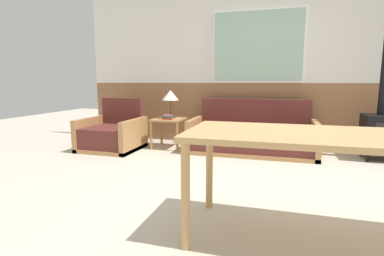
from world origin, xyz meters
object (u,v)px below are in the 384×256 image
at_px(side_table, 169,123).
at_px(table_lamp, 170,96).
at_px(armchair, 113,135).
at_px(wood_stove, 381,123).
at_px(couch, 252,137).
at_px(dining_table, 340,145).

xyz_separation_m(side_table, table_lamp, (0.00, 0.09, 0.46)).
xyz_separation_m(armchair, table_lamp, (0.86, 0.47, 0.63)).
xyz_separation_m(table_lamp, wood_stove, (3.21, 0.01, -0.34)).
xyz_separation_m(couch, armchair, (-2.26, -0.42, 0.00)).
bearing_deg(couch, dining_table, -73.14).
bearing_deg(side_table, table_lamp, 89.12).
bearing_deg(table_lamp, side_table, -90.88).
bearing_deg(side_table, dining_table, -49.63).
bearing_deg(dining_table, armchair, 144.24).
relative_size(armchair, table_lamp, 1.90).
relative_size(dining_table, wood_stove, 0.89).
xyz_separation_m(table_lamp, dining_table, (2.19, -2.67, -0.17)).
height_order(couch, armchair, armchair).
height_order(armchair, wood_stove, wood_stove).
distance_m(armchair, side_table, 0.96).
relative_size(couch, side_table, 3.79).
xyz_separation_m(side_table, dining_table, (2.19, -2.58, 0.29)).
distance_m(side_table, wood_stove, 3.21).
height_order(side_table, wood_stove, wood_stove).
distance_m(couch, dining_table, 2.78).
bearing_deg(wood_stove, couch, -178.08).
xyz_separation_m(couch, wood_stove, (1.81, 0.06, 0.29)).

